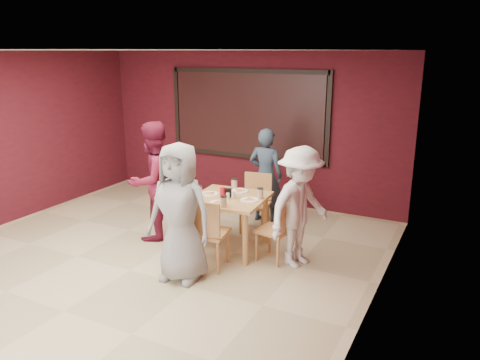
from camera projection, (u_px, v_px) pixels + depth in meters
The scene contains 11 objects.
floor at pixel (130, 270), 6.15m from camera, with size 7.00×7.00×0.00m, color #C7B58A.
window_blinds at pixel (247, 114), 8.67m from camera, with size 3.00×0.02×1.50m, color black.
dining_table at pixel (229, 204), 6.64m from camera, with size 1.09×1.09×0.95m.
chair_front at pixel (207, 230), 6.06m from camera, with size 0.53×0.53×0.97m.
chair_back at pixel (256, 199), 7.41m from camera, with size 0.51×0.51×0.92m.
chair_left at pixel (189, 207), 7.00m from camera, with size 0.47×0.47×0.93m.
chair_right at pixel (279, 227), 6.31m from camera, with size 0.48×0.48×0.87m.
diner_front at pixel (180, 213), 5.73m from camera, with size 0.86×0.56×1.75m, color gray.
diner_back at pixel (266, 175), 7.76m from camera, with size 0.58×0.38×1.59m, color #314357.
diner_left at pixel (153, 181), 7.02m from camera, with size 0.87×0.68×1.80m, color maroon.
diner_right at pixel (300, 207), 6.13m from camera, with size 1.05×0.60×1.62m, color white.
Camera 1 is at (3.85, -4.33, 2.80)m, focal length 35.00 mm.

